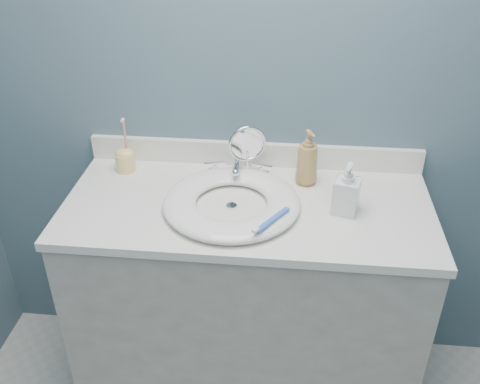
# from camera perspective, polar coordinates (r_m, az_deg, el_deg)

# --- Properties ---
(back_wall) EXTENTS (2.20, 0.02, 2.40)m
(back_wall) POSITION_cam_1_polar(r_m,az_deg,el_deg) (1.87, 1.65, 11.70)
(back_wall) COLOR slate
(back_wall) RESTS_ON ground
(vanity_cabinet) EXTENTS (1.20, 0.55, 0.85)m
(vanity_cabinet) POSITION_cam_1_polar(r_m,az_deg,el_deg) (2.05, 0.72, -11.87)
(vanity_cabinet) COLOR beige
(vanity_cabinet) RESTS_ON ground
(countertop) EXTENTS (1.22, 0.57, 0.03)m
(countertop) POSITION_cam_1_polar(r_m,az_deg,el_deg) (1.78, 0.81, -1.58)
(countertop) COLOR white
(countertop) RESTS_ON vanity_cabinet
(backsplash) EXTENTS (1.22, 0.02, 0.09)m
(backsplash) POSITION_cam_1_polar(r_m,az_deg,el_deg) (1.97, 1.51, 4.07)
(backsplash) COLOR white
(backsplash) RESTS_ON countertop
(basin) EXTENTS (0.45, 0.45, 0.04)m
(basin) POSITION_cam_1_polar(r_m,az_deg,el_deg) (1.74, -0.91, -1.10)
(basin) COLOR white
(basin) RESTS_ON countertop
(drain) EXTENTS (0.04, 0.04, 0.01)m
(drain) POSITION_cam_1_polar(r_m,az_deg,el_deg) (1.75, -0.91, -1.51)
(drain) COLOR silver
(drain) RESTS_ON countertop
(faucet) EXTENTS (0.25, 0.13, 0.07)m
(faucet) POSITION_cam_1_polar(r_m,az_deg,el_deg) (1.90, -0.23, 2.34)
(faucet) COLOR silver
(faucet) RESTS_ON countertop
(makeup_mirror) EXTENTS (0.13, 0.08, 0.20)m
(makeup_mirror) POSITION_cam_1_polar(r_m,az_deg,el_deg) (1.86, 0.77, 4.52)
(makeup_mirror) COLOR silver
(makeup_mirror) RESTS_ON countertop
(soap_bottle_amber) EXTENTS (0.10, 0.10, 0.20)m
(soap_bottle_amber) POSITION_cam_1_polar(r_m,az_deg,el_deg) (1.85, 7.21, 3.67)
(soap_bottle_amber) COLOR #AB874D
(soap_bottle_amber) RESTS_ON countertop
(soap_bottle_clear) EXTENTS (0.10, 0.10, 0.17)m
(soap_bottle_clear) POSITION_cam_1_polar(r_m,az_deg,el_deg) (1.72, 11.35, 0.38)
(soap_bottle_clear) COLOR white
(soap_bottle_clear) RESTS_ON countertop
(toothbrush_holder) EXTENTS (0.07, 0.07, 0.21)m
(toothbrush_holder) POSITION_cam_1_polar(r_m,az_deg,el_deg) (1.98, -12.16, 3.49)
(toothbrush_holder) COLOR #FCD57E
(toothbrush_holder) RESTS_ON countertop
(toothbrush_lying) EXTENTS (0.11, 0.15, 0.02)m
(toothbrush_lying) POSITION_cam_1_polar(r_m,az_deg,el_deg) (1.61, 3.38, -3.07)
(toothbrush_lying) COLOR blue
(toothbrush_lying) RESTS_ON basin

